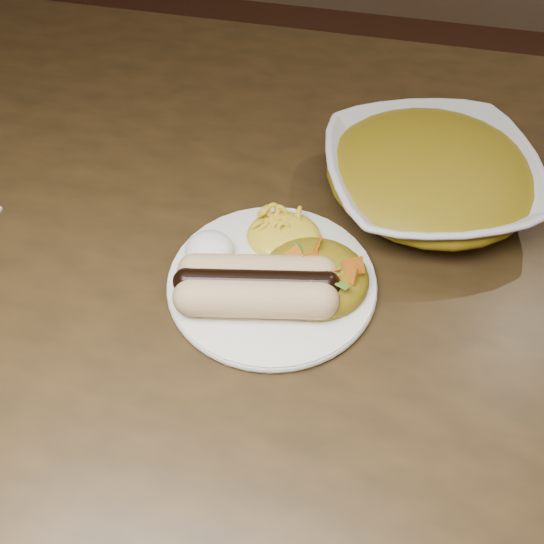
# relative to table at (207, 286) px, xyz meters

# --- Properties ---
(floor) EXTENTS (4.00, 4.00, 0.00)m
(floor) POSITION_rel_table_xyz_m (0.00, 0.00, -0.66)
(floor) COLOR #462815
(floor) RESTS_ON ground
(table) EXTENTS (1.60, 0.90, 0.75)m
(table) POSITION_rel_table_xyz_m (0.00, 0.00, 0.00)
(table) COLOR #3B2812
(table) RESTS_ON floor
(plate) EXTENTS (0.22, 0.22, 0.01)m
(plate) POSITION_rel_table_xyz_m (0.09, -0.06, 0.10)
(plate) COLOR white
(plate) RESTS_ON table
(hotdog) EXTENTS (0.13, 0.09, 0.04)m
(hotdog) POSITION_rel_table_xyz_m (0.08, -0.08, 0.12)
(hotdog) COLOR #F4D88C
(hotdog) RESTS_ON plate
(mac_and_cheese) EXTENTS (0.08, 0.07, 0.03)m
(mac_and_cheese) POSITION_rel_table_xyz_m (0.09, 0.00, 0.12)
(mac_and_cheese) COLOR yellow
(mac_and_cheese) RESTS_ON plate
(sour_cream) EXTENTS (0.07, 0.07, 0.03)m
(sour_cream) POSITION_rel_table_xyz_m (0.02, -0.04, 0.12)
(sour_cream) COLOR white
(sour_cream) RESTS_ON plate
(taco_salad) EXTENTS (0.11, 0.10, 0.05)m
(taco_salad) POSITION_rel_table_xyz_m (0.13, -0.05, 0.12)
(taco_salad) COLOR #AF5A09
(taco_salad) RESTS_ON plate
(serving_bowl) EXTENTS (0.29, 0.29, 0.06)m
(serving_bowl) POSITION_rel_table_xyz_m (0.23, 0.11, 0.12)
(serving_bowl) COLOR white
(serving_bowl) RESTS_ON table
(bowl_filling) EXTENTS (0.30, 0.30, 0.06)m
(bowl_filling) POSITION_rel_table_xyz_m (0.23, 0.11, 0.14)
(bowl_filling) COLOR #AF5A09
(bowl_filling) RESTS_ON serving_bowl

